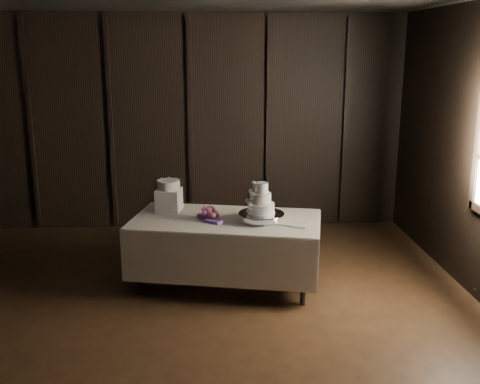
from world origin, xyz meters
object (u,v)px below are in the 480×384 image
object	(u,v)px
wedding_cake	(259,202)
cake_stand	(261,217)
small_cake	(168,185)
box_pedestal	(169,200)
display_table	(226,249)
bouquet	(208,214)

from	to	relation	value
wedding_cake	cake_stand	bearing A→B (deg)	19.95
cake_stand	small_cake	distance (m)	1.12
box_pedestal	small_cake	xyz separation A→B (m)	(0.00, 0.00, 0.18)
display_table	box_pedestal	xyz separation A→B (m)	(-0.62, 0.33, 0.47)
box_pedestal	wedding_cake	bearing A→B (deg)	-25.75
display_table	cake_stand	world-z (taller)	cake_stand
display_table	bouquet	distance (m)	0.45
cake_stand	box_pedestal	size ratio (longest dim) A/B	1.86
bouquet	box_pedestal	world-z (taller)	box_pedestal
wedding_cake	box_pedestal	world-z (taller)	wedding_cake
small_cake	bouquet	bearing A→B (deg)	-38.85
display_table	cake_stand	size ratio (longest dim) A/B	4.46
wedding_cake	box_pedestal	distance (m)	1.08
small_cake	cake_stand	bearing A→B (deg)	-24.55
bouquet	small_cake	bearing A→B (deg)	141.15
display_table	wedding_cake	distance (m)	0.67
wedding_cake	small_cake	world-z (taller)	wedding_cake
display_table	small_cake	size ratio (longest dim) A/B	8.52
display_table	wedding_cake	xyz separation A→B (m)	(0.34, -0.14, 0.56)
display_table	small_cake	world-z (taller)	small_cake
wedding_cake	bouquet	distance (m)	0.56
cake_stand	box_pedestal	xyz separation A→B (m)	(-0.99, 0.45, 0.08)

